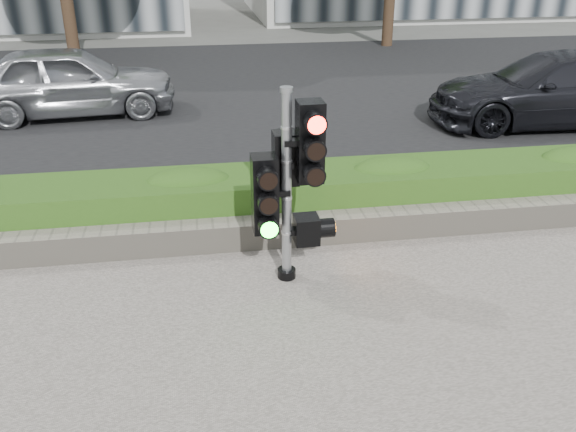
{
  "coord_description": "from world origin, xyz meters",
  "views": [
    {
      "loc": [
        -1.06,
        -4.79,
        3.6
      ],
      "look_at": [
        -0.22,
        0.6,
        1.02
      ],
      "focal_mm": 38.0,
      "sensor_mm": 36.0,
      "label": 1
    }
  ],
  "objects": [
    {
      "name": "ground",
      "position": [
        0.0,
        0.0,
        0.0
      ],
      "size": [
        120.0,
        120.0,
        0.0
      ],
      "primitive_type": "plane",
      "color": "#51514C",
      "rests_on": "ground"
    },
    {
      "name": "car_silver",
      "position": [
        -3.59,
        8.35,
        0.75
      ],
      "size": [
        4.42,
        2.13,
        1.46
      ],
      "primitive_type": "imported",
      "rotation": [
        0.0,
        0.0,
        1.67
      ],
      "color": "#A0A1A7",
      "rests_on": "road"
    },
    {
      "name": "hedge",
      "position": [
        0.0,
        2.55,
        0.37
      ],
      "size": [
        12.0,
        1.0,
        0.68
      ],
      "primitive_type": "cube",
      "color": "#518D2B",
      "rests_on": "sidewalk"
    },
    {
      "name": "stone_wall",
      "position": [
        0.0,
        1.9,
        0.2
      ],
      "size": [
        12.0,
        0.32,
        0.34
      ],
      "primitive_type": "cube",
      "color": "gray",
      "rests_on": "sidewalk"
    },
    {
      "name": "curb",
      "position": [
        0.0,
        3.15,
        0.06
      ],
      "size": [
        60.0,
        0.25,
        0.12
      ],
      "primitive_type": "cube",
      "color": "gray",
      "rests_on": "ground"
    },
    {
      "name": "road",
      "position": [
        0.0,
        10.0,
        0.01
      ],
      "size": [
        60.0,
        13.0,
        0.02
      ],
      "primitive_type": "cube",
      "color": "black",
      "rests_on": "ground"
    },
    {
      "name": "traffic_signal",
      "position": [
        -0.13,
        1.1,
        1.23
      ],
      "size": [
        0.75,
        0.55,
        2.16
      ],
      "rotation": [
        0.0,
        0.0,
        0.02
      ],
      "color": "black",
      "rests_on": "sidewalk"
    },
    {
      "name": "car_dark",
      "position": [
        5.98,
        6.23,
        0.72
      ],
      "size": [
        4.96,
        2.34,
        1.4
      ],
      "primitive_type": "imported",
      "rotation": [
        0.0,
        0.0,
        -1.65
      ],
      "color": "black",
      "rests_on": "road"
    }
  ]
}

